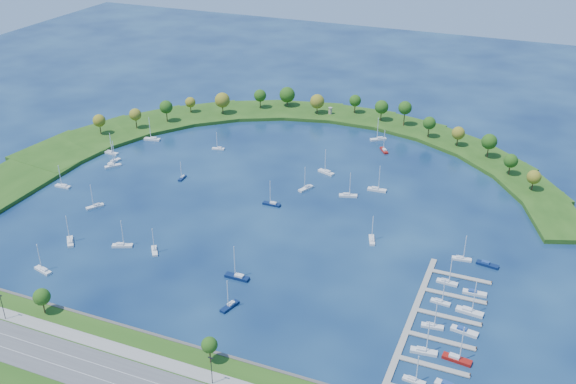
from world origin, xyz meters
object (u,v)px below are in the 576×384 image
at_px(moored_boat_15, 111,152).
at_px(docked_boat_3, 457,358).
at_px(dock_system, 432,325).
at_px(docked_boat_0, 414,380).
at_px(moored_boat_8, 122,245).
at_px(moored_boat_20, 114,161).
at_px(moored_boat_5, 306,188).
at_px(moored_boat_14, 230,305).
at_px(moored_boat_13, 70,241).
at_px(docked_boat_8, 447,282).
at_px(harbor_tower, 330,111).
at_px(moored_boat_2, 95,206).
at_px(moored_boat_1, 237,276).
at_px(docked_boat_2, 424,351).
at_px(moored_boat_17, 154,250).
at_px(moored_boat_9, 372,239).
at_px(docked_boat_4, 432,325).
at_px(docked_boat_10, 462,258).
at_px(moored_boat_4, 377,189).
at_px(moored_boat_3, 152,139).
at_px(moored_boat_0, 43,270).
at_px(docked_boat_7, 469,311).
at_px(moored_boat_16, 378,139).
at_px(moored_boat_10, 384,150).
at_px(moored_boat_21, 348,195).
at_px(moored_boat_7, 272,203).
at_px(moored_boat_19, 182,177).
at_px(moored_boat_18, 63,186).
at_px(moored_boat_11, 218,148).
at_px(docked_boat_9, 474,293).
at_px(moored_boat_6, 113,165).
at_px(docked_boat_11, 487,264).
at_px(moored_boat_12, 326,172).

distance_m(moored_boat_15, docked_boat_3, 218.89).
distance_m(dock_system, docked_boat_0, 28.53).
bearing_deg(moored_boat_8, moored_boat_20, 104.49).
bearing_deg(moored_boat_5, moored_boat_14, 28.12).
height_order(moored_boat_13, docked_boat_0, moored_boat_13).
bearing_deg(moored_boat_8, docked_boat_8, -12.42).
xyz_separation_m(harbor_tower, moored_boat_2, (-60.97, -149.45, -3.22)).
height_order(moored_boat_1, docked_boat_2, moored_boat_1).
xyz_separation_m(dock_system, moored_boat_17, (-113.01, 3.86, 0.53)).
distance_m(moored_boat_9, docked_boat_4, 57.38).
bearing_deg(moored_boat_17, docked_boat_10, 72.80).
height_order(moored_boat_9, docked_boat_3, docked_boat_3).
height_order(moored_boat_17, docked_boat_0, moored_boat_17).
relative_size(moored_boat_9, moored_boat_20, 0.97).
bearing_deg(moored_boat_4, moored_boat_15, -178.49).
distance_m(docked_boat_2, docked_boat_4, 13.82).
height_order(moored_boat_3, moored_boat_15, moored_boat_3).
height_order(moored_boat_0, moored_boat_2, moored_boat_0).
bearing_deg(moored_boat_14, docked_boat_2, 107.79).
xyz_separation_m(moored_boat_4, docked_boat_0, (44.78, -118.94, -0.08)).
relative_size(moored_boat_5, docked_boat_7, 0.87).
bearing_deg(moored_boat_16, moored_boat_17, 34.54).
distance_m(moored_boat_4, moored_boat_10, 47.55).
bearing_deg(moored_boat_21, moored_boat_7, -161.60).
bearing_deg(moored_boat_0, moored_boat_20, -55.66).
xyz_separation_m(moored_boat_19, docked_boat_8, (137.27, -39.26, 0.05)).
height_order(moored_boat_0, moored_boat_21, moored_boat_21).
height_order(moored_boat_18, moored_boat_19, moored_boat_18).
bearing_deg(dock_system, moored_boat_5, 134.06).
height_order(moored_boat_20, docked_boat_4, moored_boat_20).
bearing_deg(moored_boat_1, harbor_tower, -81.62).
relative_size(moored_boat_10, moored_boat_11, 1.20).
distance_m(moored_boat_15, docked_boat_2, 209.57).
bearing_deg(moored_boat_21, docked_boat_9, -57.24).
distance_m(moored_boat_6, docked_boat_3, 203.57).
distance_m(moored_boat_3, docked_boat_0, 221.12).
bearing_deg(docked_boat_7, moored_boat_4, 130.57).
xyz_separation_m(moored_boat_10, moored_boat_13, (-95.44, -140.65, 0.01)).
height_order(moored_boat_1, docked_boat_11, moored_boat_1).
relative_size(docked_boat_4, docked_boat_11, 1.25).
height_order(moored_boat_14, moored_boat_15, moored_boat_15).
xyz_separation_m(moored_boat_12, docked_boat_0, (73.48, -127.84, -0.08)).
height_order(moored_boat_12, moored_boat_21, moored_boat_12).
distance_m(harbor_tower, moored_boat_10, 58.01).
xyz_separation_m(moored_boat_7, moored_boat_15, (-102.80, 19.81, -0.01)).
relative_size(moored_boat_7, moored_boat_13, 0.99).
bearing_deg(moored_boat_0, docked_boat_9, -148.66).
height_order(docked_boat_2, docked_boat_8, docked_boat_2).
xyz_separation_m(moored_boat_0, moored_boat_4, (100.46, 114.85, 0.04)).
distance_m(moored_boat_7, docked_boat_9, 101.66).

